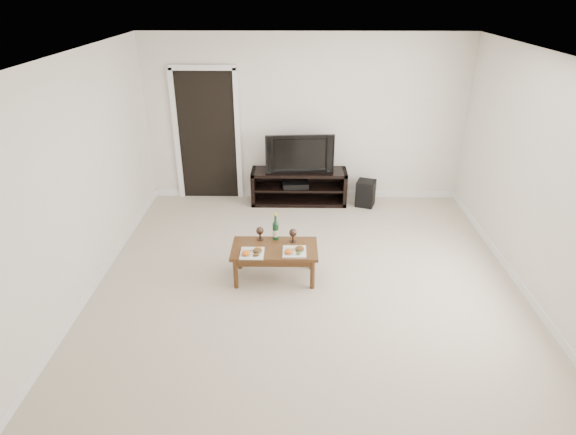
# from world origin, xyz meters

# --- Properties ---
(floor) EXTENTS (5.50, 5.50, 0.00)m
(floor) POSITION_xyz_m (0.00, 0.00, 0.00)
(floor) COLOR #BCAE97
(floor) RESTS_ON ground
(back_wall) EXTENTS (5.00, 0.04, 2.60)m
(back_wall) POSITION_xyz_m (0.00, 2.77, 1.30)
(back_wall) COLOR silver
(back_wall) RESTS_ON ground
(ceiling) EXTENTS (5.00, 5.50, 0.04)m
(ceiling) POSITION_xyz_m (0.00, 0.00, 2.62)
(ceiling) COLOR white
(ceiling) RESTS_ON back_wall
(doorway) EXTENTS (0.90, 0.02, 2.05)m
(doorway) POSITION_xyz_m (-1.55, 2.73, 1.02)
(doorway) COLOR black
(doorway) RESTS_ON ground
(media_console) EXTENTS (1.51, 0.45, 0.55)m
(media_console) POSITION_xyz_m (-0.09, 2.50, 0.28)
(media_console) COLOR black
(media_console) RESTS_ON ground
(television) EXTENTS (1.07, 0.22, 0.61)m
(television) POSITION_xyz_m (-0.09, 2.50, 0.85)
(television) COLOR black
(television) RESTS_ON media_console
(av_receiver) EXTENTS (0.43, 0.34, 0.08)m
(av_receiver) POSITION_xyz_m (-0.15, 2.48, 0.33)
(av_receiver) COLOR black
(av_receiver) RESTS_ON media_console
(subwoofer) EXTENTS (0.35, 0.35, 0.42)m
(subwoofer) POSITION_xyz_m (0.97, 2.40, 0.21)
(subwoofer) COLOR black
(subwoofer) RESTS_ON ground
(coffee_table) EXTENTS (1.01, 0.56, 0.42)m
(coffee_table) POSITION_xyz_m (-0.39, 0.26, 0.21)
(coffee_table) COLOR #523616
(coffee_table) RESTS_ON ground
(plate_left) EXTENTS (0.27, 0.27, 0.07)m
(plate_left) POSITION_xyz_m (-0.64, 0.11, 0.45)
(plate_left) COLOR white
(plate_left) RESTS_ON coffee_table
(plate_right) EXTENTS (0.27, 0.27, 0.07)m
(plate_right) POSITION_xyz_m (-0.15, 0.15, 0.45)
(plate_right) COLOR white
(plate_right) RESTS_ON coffee_table
(wine_bottle) EXTENTS (0.07, 0.07, 0.35)m
(wine_bottle) POSITION_xyz_m (-0.38, 0.47, 0.59)
(wine_bottle) COLOR #0E361C
(wine_bottle) RESTS_ON coffee_table
(goblet_left) EXTENTS (0.09, 0.09, 0.17)m
(goblet_left) POSITION_xyz_m (-0.57, 0.45, 0.51)
(goblet_left) COLOR #3A281F
(goblet_left) RESTS_ON coffee_table
(goblet_right) EXTENTS (0.09, 0.09, 0.17)m
(goblet_right) POSITION_xyz_m (-0.17, 0.41, 0.51)
(goblet_right) COLOR #3A281F
(goblet_right) RESTS_ON coffee_table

